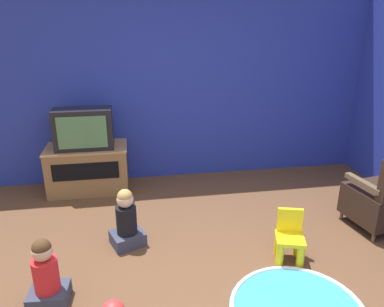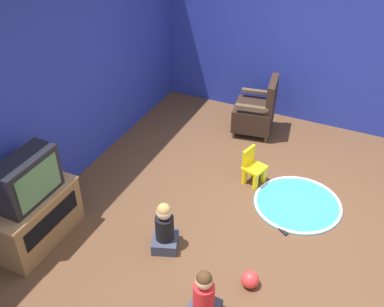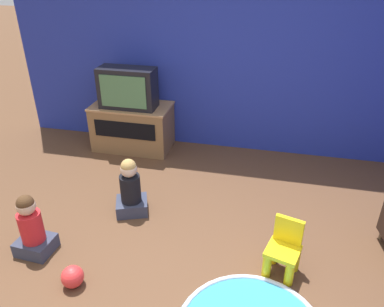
{
  "view_description": "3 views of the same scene",
  "coord_description": "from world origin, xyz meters",
  "px_view_note": "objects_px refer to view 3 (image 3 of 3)",
  "views": [
    {
      "loc": [
        -0.77,
        -2.42,
        2.18
      ],
      "look_at": [
        -0.21,
        1.0,
        0.89
      ],
      "focal_mm": 35.0,
      "sensor_mm": 36.0,
      "label": 1
    },
    {
      "loc": [
        -3.91,
        -0.87,
        3.67
      ],
      "look_at": [
        -0.06,
        0.94,
        0.7
      ],
      "focal_mm": 42.0,
      "sensor_mm": 36.0,
      "label": 2
    },
    {
      "loc": [
        0.39,
        -2.01,
        2.36
      ],
      "look_at": [
        -0.3,
        1.03,
        0.66
      ],
      "focal_mm": 35.0,
      "sensor_mm": 36.0,
      "label": 3
    }
  ],
  "objects_px": {
    "yellow_kid_chair": "(283,252)",
    "child_watching_center": "(32,228)",
    "toy_ball": "(73,277)",
    "tv_cabinet": "(133,126)",
    "child_watching_left": "(131,190)",
    "television": "(128,88)"
  },
  "relations": [
    {
      "from": "television",
      "to": "child_watching_left",
      "type": "xyz_separation_m",
      "value": [
        0.49,
        -1.3,
        -0.59
      ]
    },
    {
      "from": "yellow_kid_chair",
      "to": "child_watching_center",
      "type": "relative_size",
      "value": 0.82
    },
    {
      "from": "child_watching_left",
      "to": "child_watching_center",
      "type": "distance_m",
      "value": 0.96
    },
    {
      "from": "toy_ball",
      "to": "yellow_kid_chair",
      "type": "bearing_deg",
      "value": 18.07
    },
    {
      "from": "toy_ball",
      "to": "child_watching_center",
      "type": "bearing_deg",
      "value": 151.11
    },
    {
      "from": "child_watching_center",
      "to": "television",
      "type": "bearing_deg",
      "value": 89.99
    },
    {
      "from": "tv_cabinet",
      "to": "toy_ball",
      "type": "xyz_separation_m",
      "value": [
        0.38,
        -2.37,
        -0.22
      ]
    },
    {
      "from": "child_watching_center",
      "to": "toy_ball",
      "type": "relative_size",
      "value": 3.29
    },
    {
      "from": "child_watching_left",
      "to": "tv_cabinet",
      "type": "bearing_deg",
      "value": 89.18
    },
    {
      "from": "tv_cabinet",
      "to": "toy_ball",
      "type": "relative_size",
      "value": 5.68
    },
    {
      "from": "yellow_kid_chair",
      "to": "toy_ball",
      "type": "height_order",
      "value": "yellow_kid_chair"
    },
    {
      "from": "yellow_kid_chair",
      "to": "child_watching_center",
      "type": "height_order",
      "value": "child_watching_center"
    },
    {
      "from": "tv_cabinet",
      "to": "toy_ball",
      "type": "distance_m",
      "value": 2.41
    },
    {
      "from": "child_watching_left",
      "to": "child_watching_center",
      "type": "bearing_deg",
      "value": -150.83
    },
    {
      "from": "yellow_kid_chair",
      "to": "child_watching_left",
      "type": "bearing_deg",
      "value": 177.93
    },
    {
      "from": "tv_cabinet",
      "to": "television",
      "type": "relative_size",
      "value": 1.44
    },
    {
      "from": "child_watching_center",
      "to": "toy_ball",
      "type": "bearing_deg",
      "value": -25.13
    },
    {
      "from": "tv_cabinet",
      "to": "child_watching_center",
      "type": "bearing_deg",
      "value": -93.66
    },
    {
      "from": "television",
      "to": "child_watching_left",
      "type": "height_order",
      "value": "television"
    },
    {
      "from": "yellow_kid_chair",
      "to": "television",
      "type": "bearing_deg",
      "value": 154.04
    },
    {
      "from": "child_watching_left",
      "to": "yellow_kid_chair",
      "type": "bearing_deg",
      "value": -38.58
    },
    {
      "from": "television",
      "to": "child_watching_center",
      "type": "height_order",
      "value": "television"
    }
  ]
}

